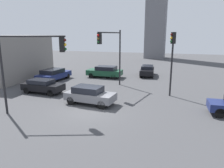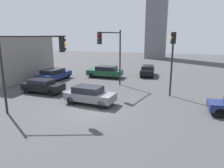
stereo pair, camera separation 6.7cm
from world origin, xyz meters
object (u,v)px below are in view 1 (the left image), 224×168
Objects in this scene: traffic_light_1 at (172,53)px; car_5 at (147,70)px; car_1 at (105,71)px; car_3 at (43,86)px; car_2 at (90,95)px; traffic_light_2 at (30,56)px; traffic_light_0 at (111,47)px; car_0 at (54,74)px.

car_5 is at bearing -105.18° from traffic_light_1.
car_3 is at bearing 71.00° from car_1.
car_2 is 0.94× the size of car_5.
car_1 is (0.43, 13.84, -3.31)m from traffic_light_2.
traffic_light_0 is 9.00m from traffic_light_2.
car_2 is at bearing 103.17° from car_1.
traffic_light_1 reaches higher than car_5.
traffic_light_2 is at bearing -128.46° from car_2.
car_1 is at bearing 73.20° from car_3.
car_5 is at bearing -54.36° from car_0.
traffic_light_0 is 9.27m from car_5.
traffic_light_2 is at bearing -23.59° from car_5.
traffic_light_1 is 8.15m from car_2.
car_0 is 1.20× the size of car_3.
car_0 reaches higher than car_5.
car_1 is 11.01m from car_2.
car_5 reaches higher than car_3.
traffic_light_0 is 1.03× the size of traffic_light_2.
car_3 is at bearing 100.19° from traffic_light_2.
traffic_light_2 is (-9.01, -7.49, 0.14)m from traffic_light_1.
traffic_light_0 reaches higher than car_3.
traffic_light_2 is 1.43× the size of car_3.
car_1 is (5.35, 3.77, 0.03)m from car_0.
car_5 is (5.15, 2.81, -0.03)m from car_1.
car_1 is 9.61m from car_3.
traffic_light_0 is 6.41m from car_2.
traffic_light_0 reaches higher than car_0.
traffic_light_1 is 1.27× the size of car_1.
traffic_light_0 is 1.35× the size of car_5.
car_3 is at bearing 168.40° from car_2.
traffic_light_2 is 1.28× the size of car_1.
traffic_light_1 reaches higher than car_3.
car_3 is (-2.71, 4.76, -3.38)m from traffic_light_2.
traffic_light_2 is (-3.03, -8.47, -0.19)m from traffic_light_0.
car_2 is at bearing 10.86° from traffic_light_0.
traffic_light_1 is 12.47m from car_3.
car_2 is (2.49, -10.72, -0.02)m from car_1.
traffic_light_0 reaches higher than car_5.
traffic_light_2 is at bearing -150.40° from car_0.
traffic_light_2 is at bearing 88.32° from car_1.
car_2 is (7.84, -6.96, 0.01)m from car_0.
car_2 is at bearing 27.38° from traffic_light_2.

